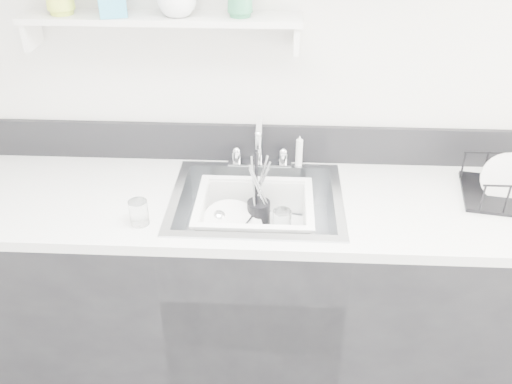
{
  "coord_description": "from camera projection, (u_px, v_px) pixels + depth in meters",
  "views": [
    {
      "loc": [
        0.08,
        -0.51,
        2.02
      ],
      "look_at": [
        0.0,
        1.14,
        0.98
      ],
      "focal_mm": 38.0,
      "sensor_mm": 36.0,
      "label": 1
    }
  ],
  "objects": [
    {
      "name": "bowl_small",
      "position": [
        273.0,
        237.0,
        2.04
      ],
      "size": [
        0.11,
        0.11,
        0.03
      ],
      "primitive_type": "imported",
      "rotation": [
        0.0,
        0.0,
        0.01
      ],
      "color": "white",
      "rests_on": "wash_tub"
    },
    {
      "name": "faucet",
      "position": [
        260.0,
        153.0,
        2.2
      ],
      "size": [
        0.26,
        0.18,
        0.23
      ],
      "color": "silver",
      "rests_on": "counter_run"
    },
    {
      "name": "backsplash",
      "position": [
        260.0,
        143.0,
        2.23
      ],
      "size": [
        3.2,
        0.02,
        0.16
      ],
      "primitive_type": "cube",
      "color": "black",
      "rests_on": "counter_run"
    },
    {
      "name": "wash_tub",
      "position": [
        254.0,
        219.0,
        2.05
      ],
      "size": [
        0.49,
        0.43,
        0.17
      ],
      "primitive_type": null,
      "rotation": [
        0.0,
        0.0,
        -0.18
      ],
      "color": "white",
      "rests_on": "sink"
    },
    {
      "name": "tumbler_counter",
      "position": [
        139.0,
        213.0,
        1.86
      ],
      "size": [
        0.07,
        0.07,
        0.09
      ],
      "primitive_type": "cylinder",
      "rotation": [
        0.0,
        0.0,
        -0.11
      ],
      "color": "white",
      "rests_on": "counter_run"
    },
    {
      "name": "sink",
      "position": [
        257.0,
        218.0,
        2.07
      ],
      "size": [
        0.64,
        0.52,
        0.2
      ],
      "primitive_type": null,
      "color": "silver",
      "rests_on": "counter_run"
    },
    {
      "name": "wall_shelf",
      "position": [
        161.0,
        20.0,
        1.92
      ],
      "size": [
        1.0,
        0.16,
        0.12
      ],
      "color": "silver",
      "rests_on": "room_shell"
    },
    {
      "name": "tumbler_in_tub",
      "position": [
        282.0,
        222.0,
        2.07
      ],
      "size": [
        0.09,
        0.09,
        0.1
      ],
      "primitive_type": "cylinder",
      "rotation": [
        0.0,
        0.0,
        0.35
      ],
      "color": "white",
      "rests_on": "wash_tub"
    },
    {
      "name": "utensil_cup",
      "position": [
        259.0,
        213.0,
        2.1
      ],
      "size": [
        0.09,
        0.09,
        0.3
      ],
      "rotation": [
        0.0,
        0.0,
        -0.22
      ],
      "color": "black",
      "rests_on": "wash_tub"
    },
    {
      "name": "plate_stack",
      "position": [
        235.0,
        231.0,
        2.05
      ],
      "size": [
        0.28,
        0.27,
        0.11
      ],
      "rotation": [
        0.0,
        0.0,
        0.22
      ],
      "color": "white",
      "rests_on": "wash_tub"
    },
    {
      "name": "side_sprayer",
      "position": [
        299.0,
        151.0,
        2.19
      ],
      "size": [
        0.03,
        0.03,
        0.14
      ],
      "primitive_type": "cylinder",
      "color": "white",
      "rests_on": "counter_run"
    },
    {
      "name": "counter_run",
      "position": [
        257.0,
        291.0,
        2.27
      ],
      "size": [
        3.2,
        0.62,
        0.92
      ],
      "color": "black",
      "rests_on": "ground"
    },
    {
      "name": "room_shell",
      "position": [
        234.0,
        79.0,
        0.93
      ],
      "size": [
        3.5,
        3.0,
        2.6
      ],
      "color": "silver",
      "rests_on": "ground"
    },
    {
      "name": "ladle",
      "position": [
        236.0,
        226.0,
        2.06
      ],
      "size": [
        0.3,
        0.17,
        0.08
      ],
      "primitive_type": null,
      "rotation": [
        0.0,
        0.0,
        -0.25
      ],
      "color": "silver",
      "rests_on": "wash_tub"
    }
  ]
}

